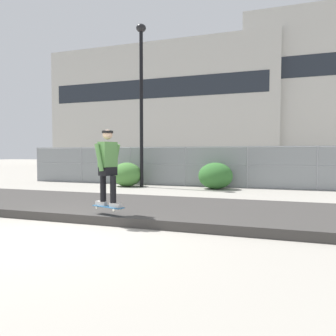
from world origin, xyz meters
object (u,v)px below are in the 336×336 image
object	(u,v)px
street_lamp	(141,87)
shrub_left	(127,174)
shrub_center	(215,176)
skateboard	(108,207)
skater	(108,163)
parked_car_mid	(248,167)
parked_car_near	(140,165)

from	to	relation	value
street_lamp	shrub_left	bearing A→B (deg)	178.54
shrub_left	shrub_center	size ratio (longest dim) A/B	0.97
skateboard	skater	world-z (taller)	skater
skater	shrub_center	bearing A→B (deg)	81.97
skater	parked_car_mid	world-z (taller)	skater
skateboard	parked_car_mid	world-z (taller)	parked_car_mid
street_lamp	shrub_center	xyz separation A→B (m)	(3.35, 0.20, -3.93)
parked_car_near	shrub_left	size ratio (longest dim) A/B	3.14
street_lamp	shrub_left	size ratio (longest dim) A/B	5.09
parked_car_near	shrub_center	distance (m)	6.11
parked_car_mid	shrub_left	xyz separation A→B (m)	(-5.21, -3.82, -0.28)
shrub_left	skateboard	bearing A→B (deg)	-67.21
parked_car_near	parked_car_mid	xyz separation A→B (m)	(6.10, 0.13, 0.00)
shrub_center	parked_car_near	bearing A→B (deg)	144.97
skateboard	street_lamp	xyz separation A→B (m)	(-2.30, 7.25, 4.12)
skater	parked_car_mid	bearing A→B (deg)	79.02
street_lamp	shrub_center	distance (m)	5.17
skateboard	street_lamp	distance (m)	8.65
skater	shrub_center	size ratio (longest dim) A/B	1.12
parked_car_mid	skateboard	bearing A→B (deg)	-100.98
street_lamp	parked_car_mid	distance (m)	6.93
parked_car_mid	parked_car_near	bearing A→B (deg)	-178.78
skater	parked_car_mid	distance (m)	11.30
skateboard	parked_car_near	world-z (taller)	parked_car_near
street_lamp	parked_car_near	bearing A→B (deg)	114.02
shrub_left	skater	bearing A→B (deg)	-67.21
skateboard	parked_car_mid	xyz separation A→B (m)	(2.15, 11.09, 0.46)
street_lamp	shrub_center	size ratio (longest dim) A/B	4.95
skateboard	parked_car_mid	distance (m)	11.30
street_lamp	skateboard	bearing A→B (deg)	-72.40
street_lamp	parked_car_mid	xyz separation A→B (m)	(4.45, 3.84, -3.67)
street_lamp	parked_car_mid	bearing A→B (deg)	40.76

